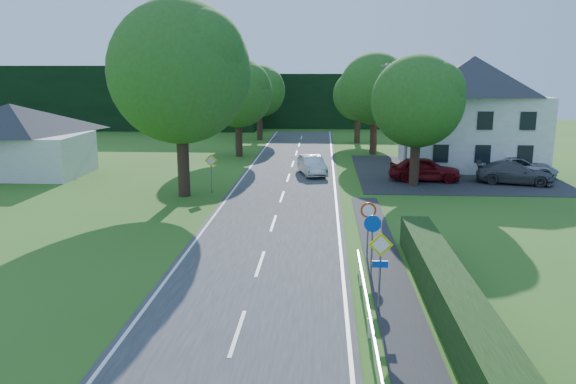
# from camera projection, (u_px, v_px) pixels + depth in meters

# --- Properties ---
(road) EXTENTS (7.00, 80.00, 0.04)m
(road) POSITION_uv_depth(u_px,v_px,m) (277.00, 213.00, 30.13)
(road) COLOR #323335
(road) RESTS_ON ground
(parking_pad) EXTENTS (14.00, 16.00, 0.04)m
(parking_pad) POSITION_uv_depth(u_px,v_px,m) (450.00, 172.00, 42.07)
(parking_pad) COLOR #262629
(parking_pad) RESTS_ON ground
(line_edge_left) EXTENTS (0.12, 80.00, 0.01)m
(line_edge_left) POSITION_uv_depth(u_px,v_px,m) (217.00, 212.00, 30.32)
(line_edge_left) COLOR white
(line_edge_left) RESTS_ON road
(line_edge_right) EXTENTS (0.12, 80.00, 0.01)m
(line_edge_right) POSITION_uv_depth(u_px,v_px,m) (337.00, 214.00, 29.92)
(line_edge_right) COLOR white
(line_edge_right) RESTS_ON road
(line_centre) EXTENTS (0.12, 80.00, 0.01)m
(line_centre) POSITION_uv_depth(u_px,v_px,m) (277.00, 213.00, 30.12)
(line_centre) COLOR white
(line_centre) RESTS_ON road
(tree_main) EXTENTS (9.40, 9.40, 11.64)m
(tree_main) POSITION_uv_depth(u_px,v_px,m) (181.00, 100.00, 33.15)
(tree_main) COLOR #2B5519
(tree_main) RESTS_ON ground
(tree_left_far) EXTENTS (7.00, 7.00, 8.58)m
(tree_left_far) POSITION_uv_depth(u_px,v_px,m) (238.00, 108.00, 49.01)
(tree_left_far) COLOR #2B5519
(tree_left_far) RESTS_ON ground
(tree_right_far) EXTENTS (7.40, 7.40, 9.09)m
(tree_right_far) POSITION_uv_depth(u_px,v_px,m) (375.00, 104.00, 50.17)
(tree_right_far) COLOR #2B5519
(tree_right_far) RESTS_ON ground
(tree_left_back) EXTENTS (6.60, 6.60, 8.07)m
(tree_left_back) POSITION_uv_depth(u_px,v_px,m) (259.00, 103.00, 60.73)
(tree_left_back) COLOR #2B5519
(tree_left_back) RESTS_ON ground
(tree_right_back) EXTENTS (6.20, 6.20, 7.56)m
(tree_right_back) POSITION_uv_depth(u_px,v_px,m) (358.00, 107.00, 58.20)
(tree_right_back) COLOR #2B5519
(tree_right_back) RESTS_ON ground
(tree_right_mid) EXTENTS (7.00, 7.00, 8.58)m
(tree_right_mid) POSITION_uv_depth(u_px,v_px,m) (417.00, 121.00, 36.49)
(tree_right_mid) COLOR #2B5519
(tree_right_mid) RESTS_ON ground
(treeline_left) EXTENTS (44.00, 6.00, 8.00)m
(treeline_left) POSITION_uv_depth(u_px,v_px,m) (86.00, 98.00, 71.92)
(treeline_left) COLOR black
(treeline_left) RESTS_ON ground
(treeline_right) EXTENTS (30.00, 5.00, 7.00)m
(treeline_right) POSITION_uv_depth(u_px,v_px,m) (366.00, 101.00, 73.73)
(treeline_right) COLOR black
(treeline_right) RESTS_ON ground
(bungalow_left) EXTENTS (11.00, 6.50, 5.20)m
(bungalow_left) POSITION_uv_depth(u_px,v_px,m) (12.00, 138.00, 40.52)
(bungalow_left) COLOR beige
(bungalow_left) RESTS_ON ground
(house_white) EXTENTS (10.60, 8.40, 8.60)m
(house_white) POSITION_uv_depth(u_px,v_px,m) (471.00, 111.00, 43.93)
(house_white) COLOR silver
(house_white) RESTS_ON ground
(streetlight) EXTENTS (2.03, 0.18, 8.00)m
(streetlight) POSITION_uv_depth(u_px,v_px,m) (405.00, 116.00, 38.43)
(streetlight) COLOR slate
(streetlight) RESTS_ON ground
(sign_priority_right) EXTENTS (0.78, 0.09, 2.59)m
(sign_priority_right) POSITION_uv_depth(u_px,v_px,m) (380.00, 257.00, 17.77)
(sign_priority_right) COLOR slate
(sign_priority_right) RESTS_ON ground
(sign_roundabout) EXTENTS (0.64, 0.08, 2.37)m
(sign_roundabout) POSITION_uv_depth(u_px,v_px,m) (372.00, 233.00, 20.72)
(sign_roundabout) COLOR slate
(sign_roundabout) RESTS_ON ground
(sign_speed_limit) EXTENTS (0.64, 0.11, 2.37)m
(sign_speed_limit) POSITION_uv_depth(u_px,v_px,m) (368.00, 217.00, 22.64)
(sign_speed_limit) COLOR slate
(sign_speed_limit) RESTS_ON ground
(sign_priority_left) EXTENTS (0.78, 0.09, 2.44)m
(sign_priority_left) POSITION_uv_depth(u_px,v_px,m) (211.00, 166.00, 34.89)
(sign_priority_left) COLOR slate
(sign_priority_left) RESTS_ON ground
(moving_car) EXTENTS (2.42, 4.46, 1.39)m
(moving_car) POSITION_uv_depth(u_px,v_px,m) (312.00, 165.00, 40.91)
(moving_car) COLOR silver
(moving_car) RESTS_ON road
(motorcycle) EXTENTS (1.37, 2.21, 1.10)m
(motorcycle) POSITION_uv_depth(u_px,v_px,m) (314.00, 167.00, 41.16)
(motorcycle) COLOR black
(motorcycle) RESTS_ON road
(parked_car_red) EXTENTS (4.98, 2.32, 1.65)m
(parked_car_red) POSITION_uv_depth(u_px,v_px,m) (424.00, 169.00, 38.68)
(parked_car_red) COLOR maroon
(parked_car_red) RESTS_ON parking_pad
(parked_car_silver_a) EXTENTS (4.48, 1.69, 1.46)m
(parked_car_silver_a) POSITION_uv_depth(u_px,v_px,m) (437.00, 157.00, 44.35)
(parked_car_silver_a) COLOR silver
(parked_car_silver_a) RESTS_ON parking_pad
(parked_car_grey) EXTENTS (5.30, 3.16, 1.44)m
(parked_car_grey) POSITION_uv_depth(u_px,v_px,m) (514.00, 173.00, 37.77)
(parked_car_grey) COLOR #48484D
(parked_car_grey) RESTS_ON parking_pad
(parked_car_silver_b) EXTENTS (5.34, 3.42, 1.37)m
(parked_car_silver_b) POSITION_uv_depth(u_px,v_px,m) (521.00, 167.00, 40.26)
(parked_car_silver_b) COLOR #9C9CA2
(parked_car_silver_b) RESTS_ON parking_pad
(parasol) EXTENTS (2.88, 2.92, 2.20)m
(parasol) POSITION_uv_depth(u_px,v_px,m) (404.00, 153.00, 43.97)
(parasol) COLOR red
(parasol) RESTS_ON parking_pad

